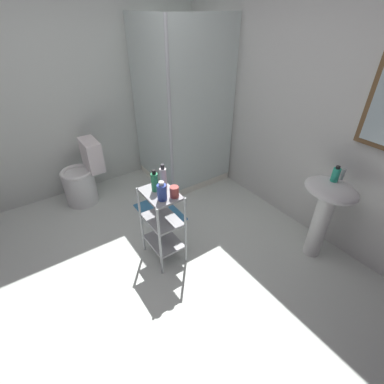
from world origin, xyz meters
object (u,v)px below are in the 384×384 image
hand_soap_bottle (336,174)px  shampoo_bottle_blue (162,192)px  body_wash_bottle_green (155,182)px  rinse_cup (174,192)px  shower_stall (181,149)px  bath_mat (160,212)px  storage_cart (162,221)px  pedestal_sink (326,205)px  toilet (83,178)px  lotion_bottle_white (163,178)px

hand_soap_bottle → shampoo_bottle_blue: bearing=-117.9°
body_wash_bottle_green → rinse_cup: (0.17, 0.09, -0.04)m
shower_stall → bath_mat: shower_stall is taller
shower_stall → storage_cart: shower_stall is taller
pedestal_sink → toilet: bearing=-144.6°
shower_stall → hand_soap_bottle: size_ratio=14.08×
toilet → hand_soap_bottle: (2.15, 1.58, 0.56)m
pedestal_sink → hand_soap_bottle: size_ratio=5.70×
storage_cart → shampoo_bottle_blue: bearing=-18.9°
bath_mat → rinse_cup: bearing=-16.5°
shower_stall → lotion_bottle_white: 1.43m
shower_stall → rinse_cup: bearing=-34.7°
hand_soap_bottle → rinse_cup: (-0.66, -1.18, -0.09)m
pedestal_sink → toilet: 2.67m
bath_mat → body_wash_bottle_green: bearing=-28.4°
lotion_bottle_white → bath_mat: bearing=158.4°
hand_soap_bottle → bath_mat: bearing=-145.2°
shower_stall → pedestal_sink: size_ratio=2.47×
lotion_bottle_white → bath_mat: (-0.58, 0.23, -0.84)m
body_wash_bottle_green → bath_mat: 1.04m
rinse_cup → pedestal_sink: bearing=59.3°
hand_soap_bottle → pedestal_sink: bearing=-62.6°
storage_cart → shampoo_bottle_blue: (0.09, -0.03, 0.38)m
pedestal_sink → lotion_bottle_white: bearing=-125.7°
shower_stall → toilet: size_ratio=2.63×
pedestal_sink → bath_mat: size_ratio=1.35×
toilet → shampoo_bottle_blue: bearing=11.2°
storage_cart → bath_mat: bearing=155.0°
pedestal_sink → lotion_bottle_white: 1.45m
hand_soap_bottle → bath_mat: 1.90m
shower_stall → hand_soap_bottle: shower_stall is taller
body_wash_bottle_green → rinse_cup: 0.19m
toilet → lotion_bottle_white: 1.48m
lotion_bottle_white → hand_soap_bottle: bearing=55.8°
storage_cart → bath_mat: size_ratio=1.23×
toilet → rinse_cup: (1.49, 0.39, 0.47)m
toilet → hand_soap_bottle: size_ratio=5.35×
bath_mat → pedestal_sink: bearing=33.3°
hand_soap_bottle → body_wash_bottle_green: bearing=-123.2°
lotion_bottle_white → rinse_cup: bearing=4.6°
lotion_bottle_white → shampoo_bottle_blue: size_ratio=1.40×
pedestal_sink → hand_soap_bottle: (-0.02, 0.04, 0.29)m
storage_cart → pedestal_sink: bearing=56.8°
shower_stall → shampoo_bottle_blue: 1.58m
storage_cart → body_wash_bottle_green: bearing=-163.8°
shower_stall → lotion_bottle_white: size_ratio=8.45×
pedestal_sink → bath_mat: (-1.41, -0.93, -0.57)m
shower_stall → storage_cart: bearing=-39.6°
body_wash_bottle_green → bath_mat: size_ratio=0.33×
toilet → body_wash_bottle_green: size_ratio=3.81×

